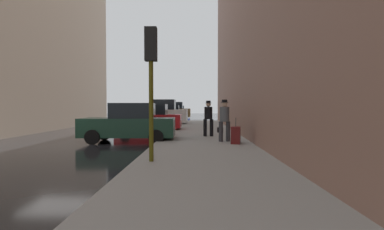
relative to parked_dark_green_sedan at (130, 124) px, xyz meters
name	(u,v)px	position (x,y,z in m)	size (l,w,h in m)	color
ground_plane	(58,146)	(-2.65, -1.48, -0.85)	(120.00, 120.00, 0.00)	black
sidewalk	(203,145)	(3.35, -1.48, -0.77)	(4.00, 40.00, 0.15)	gray
parked_dark_green_sedan	(130,124)	(0.00, 0.00, 0.00)	(4.24, 2.14, 1.79)	#193828
parked_red_hatchback	(150,118)	(0.00, 5.96, 0.00)	(4.21, 2.08, 1.79)	#B2191E
parked_white_van	(162,113)	(0.00, 12.60, 0.18)	(4.63, 2.13, 2.25)	silver
parked_silver_sedan	(169,114)	(0.00, 19.74, 0.00)	(4.23, 2.11, 1.79)	#B7BABF
parked_bronze_suv	(174,111)	(0.00, 26.53, 0.18)	(4.60, 2.07, 2.25)	brown
parked_blue_sedan	(177,112)	(0.00, 33.25, 0.00)	(4.21, 2.08, 1.79)	navy
fire_hydrant	(173,128)	(1.80, 2.15, -0.35)	(0.42, 0.22, 0.70)	red
traffic_light	(151,65)	(1.85, -5.62, 1.91)	(0.32, 0.32, 3.60)	#514C0F
pedestrian_with_beanie	(224,118)	(4.26, -0.98, 0.29)	(0.53, 0.48, 1.78)	#333338
pedestrian_with_fedora	(208,116)	(3.67, 1.28, 0.29)	(0.50, 0.41, 1.78)	black
rolling_suitcase	(236,135)	(4.65, -1.71, -0.36)	(0.46, 0.62, 1.04)	#591414
duffel_bag	(220,130)	(4.44, 3.58, -0.56)	(0.32, 0.44, 0.28)	black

